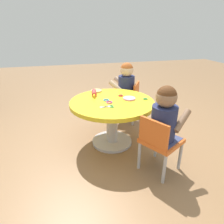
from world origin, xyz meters
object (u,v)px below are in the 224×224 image
at_px(child_chair_left, 159,141).
at_px(seated_child_left, 165,116).
at_px(rolling_pin, 94,93).
at_px(craft_scissors, 109,107).
at_px(child_chair_right, 128,99).
at_px(seated_child_right, 126,83).
at_px(craft_table, 112,112).

bearing_deg(child_chair_left, seated_child_left, -59.96).
distance_m(child_chair_left, seated_child_left, 0.23).
bearing_deg(rolling_pin, craft_scissors, -168.61).
bearing_deg(child_chair_right, child_chair_left, 175.98).
bearing_deg(seated_child_right, child_chair_left, 177.85).
bearing_deg(child_chair_left, rolling_pin, 28.38).
height_order(seated_child_left, craft_scissors, seated_child_left).
xyz_separation_m(craft_table, seated_child_right, (0.53, -0.32, 0.15)).
distance_m(seated_child_right, rolling_pin, 0.55).
xyz_separation_m(child_chair_left, seated_child_right, (1.08, -0.04, 0.23)).
bearing_deg(seated_child_left, child_chair_left, 120.04).
distance_m(craft_table, seated_child_left, 0.64).
relative_size(craft_table, seated_child_left, 1.71).
xyz_separation_m(seated_child_left, child_chair_right, (1.04, -0.04, -0.23)).
distance_m(child_chair_right, craft_scissors, 0.81).
xyz_separation_m(craft_table, craft_scissors, (-0.15, 0.07, 0.12)).
xyz_separation_m(seated_child_left, seated_child_right, (1.06, -0.01, 0.00)).
bearing_deg(seated_child_right, child_chair_right, -121.65).
bearing_deg(craft_scissors, seated_child_right, -29.81).
distance_m(craft_table, child_chair_right, 0.62).
height_order(child_chair_left, child_chair_right, same).
relative_size(seated_child_left, seated_child_right, 1.00).
bearing_deg(child_chair_left, child_chair_right, -4.02).
xyz_separation_m(seated_child_right, craft_scissors, (-0.68, 0.39, -0.03)).
xyz_separation_m(craft_table, seated_child_left, (-0.53, -0.31, 0.15)).
xyz_separation_m(child_chair_right, craft_scissors, (-0.66, 0.42, 0.20)).
bearing_deg(child_chair_right, rolling_pin, 118.38).
xyz_separation_m(seated_child_left, craft_scissors, (0.38, 0.38, -0.03)).
xyz_separation_m(child_chair_left, rolling_pin, (0.79, 0.43, 0.22)).
xyz_separation_m(rolling_pin, craft_scissors, (-0.39, -0.08, -0.02)).
height_order(craft_table, child_chair_left, child_chair_left).
height_order(seated_child_left, rolling_pin, seated_child_left).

